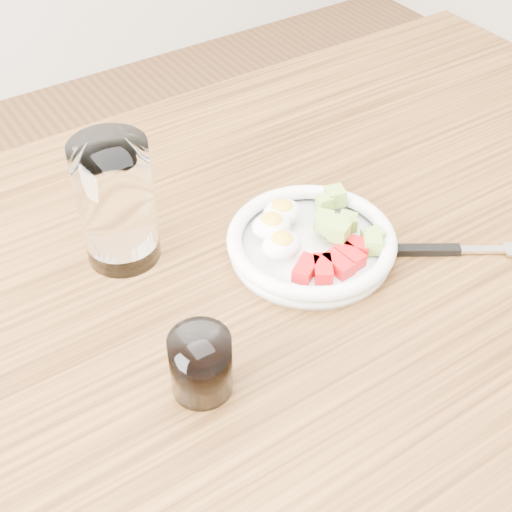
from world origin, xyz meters
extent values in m
cube|color=brown|center=(0.65, 0.35, 0.36)|extent=(0.07, 0.07, 0.73)
cube|color=brown|center=(0.00, 0.00, 0.75)|extent=(1.50, 0.90, 0.04)
cylinder|color=white|center=(0.07, 0.01, 0.78)|extent=(0.21, 0.21, 0.01)
torus|color=white|center=(0.07, 0.01, 0.79)|extent=(0.22, 0.22, 0.02)
cube|color=red|center=(0.03, -0.03, 0.79)|extent=(0.05, 0.04, 0.02)
cube|color=red|center=(0.05, -0.05, 0.79)|extent=(0.04, 0.05, 0.02)
cube|color=red|center=(0.07, -0.05, 0.79)|extent=(0.03, 0.04, 0.02)
cube|color=red|center=(0.09, -0.05, 0.79)|extent=(0.03, 0.04, 0.02)
cube|color=red|center=(0.11, -0.03, 0.79)|extent=(0.04, 0.05, 0.02)
ellipsoid|color=white|center=(0.04, 0.05, 0.80)|extent=(0.05, 0.04, 0.03)
ellipsoid|color=yellow|center=(0.04, 0.05, 0.81)|extent=(0.03, 0.03, 0.01)
ellipsoid|color=white|center=(0.06, 0.06, 0.80)|extent=(0.05, 0.04, 0.03)
ellipsoid|color=yellow|center=(0.06, 0.06, 0.81)|extent=(0.03, 0.03, 0.01)
ellipsoid|color=white|center=(0.03, 0.01, 0.80)|extent=(0.05, 0.04, 0.03)
ellipsoid|color=yellow|center=(0.03, 0.01, 0.81)|extent=(0.03, 0.03, 0.01)
cube|color=#99BC48|center=(0.14, 0.05, 0.80)|extent=(0.03, 0.03, 0.02)
cube|color=#99BC48|center=(0.10, 0.01, 0.80)|extent=(0.03, 0.03, 0.02)
cube|color=#99BC48|center=(0.12, 0.00, 0.80)|extent=(0.03, 0.03, 0.02)
cube|color=#99BC48|center=(0.11, 0.01, 0.80)|extent=(0.03, 0.03, 0.02)
cube|color=#99BC48|center=(0.09, 0.00, 0.81)|extent=(0.02, 0.02, 0.02)
cube|color=#99BC48|center=(0.12, 0.04, 0.80)|extent=(0.02, 0.02, 0.02)
cube|color=#99BC48|center=(0.12, 0.00, 0.80)|extent=(0.03, 0.03, 0.02)
cube|color=#99BC48|center=(0.14, -0.04, 0.80)|extent=(0.02, 0.02, 0.02)
cube|color=#99BC48|center=(0.10, -0.02, 0.81)|extent=(0.03, 0.03, 0.02)
cube|color=#99BC48|center=(0.14, -0.03, 0.79)|extent=(0.02, 0.02, 0.02)
cube|color=#99BC48|center=(0.13, -0.05, 0.80)|extent=(0.03, 0.03, 0.02)
cube|color=#99BC48|center=(0.10, -0.01, 0.81)|extent=(0.03, 0.03, 0.02)
cube|color=#99BC48|center=(0.11, 0.01, 0.79)|extent=(0.02, 0.02, 0.02)
cube|color=#99BC48|center=(0.10, -0.01, 0.81)|extent=(0.03, 0.03, 0.02)
cube|color=black|center=(0.19, -0.07, 0.78)|extent=(0.10, 0.07, 0.01)
cube|color=silver|center=(0.26, -0.12, 0.78)|extent=(0.06, 0.04, 0.00)
cube|color=silver|center=(0.29, -0.14, 0.78)|extent=(0.03, 0.03, 0.00)
cylinder|color=white|center=(-0.13, 0.13, 0.85)|extent=(0.09, 0.09, 0.17)
cylinder|color=white|center=(-0.15, -0.10, 0.81)|extent=(0.07, 0.07, 0.08)
cylinder|color=black|center=(-0.15, -0.10, 0.81)|extent=(0.06, 0.06, 0.06)
camera|label=1|loc=(-0.36, -0.53, 1.39)|focal=50.00mm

